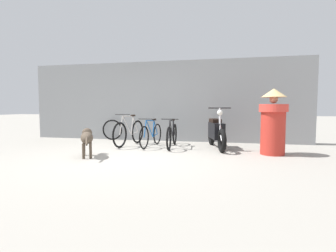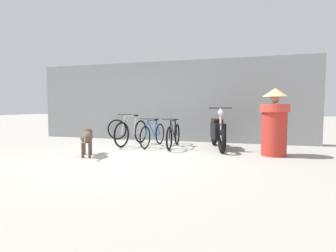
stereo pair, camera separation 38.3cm
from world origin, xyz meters
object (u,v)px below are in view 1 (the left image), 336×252
(bicycle_0, at_px, (129,133))
(person_in_robes, at_px, (273,121))
(motorcycle, at_px, (216,132))
(stray_dog, at_px, (87,138))
(spare_tire_left, at_px, (112,130))
(bicycle_2, at_px, (172,135))
(bicycle_1, at_px, (151,135))

(bicycle_0, bearing_deg, person_in_robes, 89.03)
(person_in_robes, bearing_deg, motorcycle, 19.46)
(stray_dog, height_order, spare_tire_left, spare_tire_left)
(motorcycle, bearing_deg, bicycle_2, -100.83)
(stray_dog, xyz_separation_m, person_in_robes, (4.17, 1.20, 0.36))
(bicycle_2, distance_m, person_in_robes, 2.66)
(bicycle_2, bearing_deg, person_in_robes, 74.42)
(bicycle_2, xyz_separation_m, motorcycle, (1.21, 0.07, 0.11))
(bicycle_0, height_order, bicycle_2, bicycle_0)
(person_in_robes, bearing_deg, bicycle_2, 32.31)
(bicycle_1, bearing_deg, bicycle_0, -88.97)
(bicycle_0, distance_m, stray_dog, 1.88)
(person_in_robes, bearing_deg, stray_dog, 60.69)
(motorcycle, bearing_deg, spare_tire_left, -121.33)
(bicycle_1, distance_m, spare_tire_left, 2.05)
(stray_dog, xyz_separation_m, spare_tire_left, (-0.72, 2.92, -0.08))
(bicycle_2, relative_size, spare_tire_left, 2.44)
(person_in_robes, height_order, spare_tire_left, person_in_robes)
(bicycle_1, bearing_deg, bicycle_2, 91.01)
(bicycle_1, xyz_separation_m, motorcycle, (1.84, 0.02, 0.10))
(bicycle_2, bearing_deg, bicycle_0, -97.64)
(bicycle_0, height_order, spare_tire_left, bicycle_0)
(bicycle_0, relative_size, stray_dog, 1.66)
(spare_tire_left, bearing_deg, motorcycle, -17.11)
(bicycle_0, bearing_deg, bicycle_1, 94.32)
(bicycle_0, xyz_separation_m, stray_dog, (-0.30, -1.86, 0.06))
(bicycle_2, xyz_separation_m, stray_dog, (-1.61, -1.76, 0.10))
(bicycle_0, relative_size, bicycle_1, 1.07)
(stray_dog, relative_size, person_in_robes, 0.67)
(motorcycle, height_order, person_in_robes, person_in_robes)
(bicycle_2, distance_m, motorcycle, 1.22)
(stray_dog, distance_m, spare_tire_left, 3.01)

